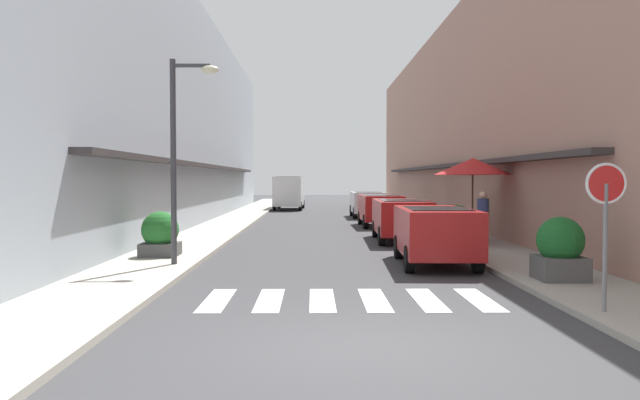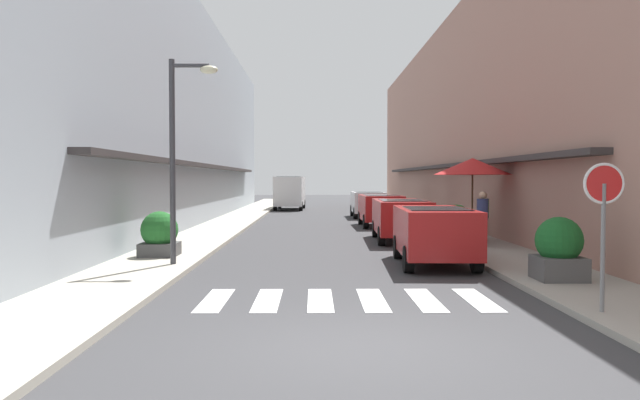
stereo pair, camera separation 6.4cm
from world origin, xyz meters
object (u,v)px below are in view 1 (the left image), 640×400
parked_car_near (435,229)px  delivery_van (289,190)px  planter_far (457,221)px  pedestrian_walking_near (483,218)px  pedestrian_walking_far (484,216)px  street_lamp (181,138)px  parked_car_distant (367,201)px  planter_corner (560,249)px  cafe_umbrella (473,167)px  parked_car_mid (401,215)px  planter_midblock (160,235)px  round_street_sign (606,198)px  parked_car_far (380,207)px

parked_car_near → delivery_van: 29.26m
planter_far → pedestrian_walking_near: pedestrian_walking_near is taller
pedestrian_walking_far → street_lamp: bearing=-128.3°
parked_car_near → pedestrian_walking_far: bearing=61.8°
parked_car_distant → delivery_van: 10.49m
planter_corner → pedestrian_walking_far: pedestrian_walking_far is taller
parked_car_distant → cafe_umbrella: cafe_umbrella is taller
parked_car_mid → pedestrian_walking_near: pedestrian_walking_near is taller
planter_midblock → pedestrian_walking_far: bearing=20.6°
parked_car_near → delivery_van: delivery_van is taller
cafe_umbrella → pedestrian_walking_far: size_ratio=1.69×
cafe_umbrella → pedestrian_walking_near: (-0.07, -1.50, -1.59)m
parked_car_distant → planter_far: 12.19m
round_street_sign → planter_corner: size_ratio=1.79×
parked_car_far → cafe_umbrella: cafe_umbrella is taller
delivery_van → parked_car_near: bearing=-80.6°
parked_car_distant → parked_car_far: bearing=-90.0°
cafe_umbrella → round_street_sign: bearing=-93.8°
street_lamp → parked_car_near: bearing=4.8°
parked_car_mid → pedestrian_walking_far: pedestrian_walking_far is taller
planter_midblock → parked_car_distant: bearing=68.6°
planter_corner → planter_far: (0.35, 10.59, -0.15)m
parked_car_mid → planter_corner: (1.98, -9.08, -0.17)m
parked_car_mid → planter_far: (2.33, 1.51, -0.32)m
parked_car_mid → pedestrian_walking_far: (2.56, -1.30, 0.06)m
parked_car_far → pedestrian_walking_far: bearing=-72.4°
parked_car_far → pedestrian_walking_near: (2.10, -9.60, 0.09)m
street_lamp → planter_corner: street_lamp is taller
delivery_van → street_lamp: bearing=-92.9°
parked_car_near → delivery_van: bearing=99.4°
parked_car_far → parked_car_distant: same height
pedestrian_walking_far → parked_car_near: bearing=-97.4°
parked_car_mid → cafe_umbrella: size_ratio=1.61×
pedestrian_walking_near → pedestrian_walking_far: bearing=81.4°
planter_corner → pedestrian_walking_near: 6.25m
street_lamp → parked_car_distant: bearing=72.6°
parked_car_mid → street_lamp: size_ratio=0.90×
parked_car_mid → pedestrian_walking_near: 3.53m
round_street_sign → planter_corner: (0.53, 3.06, -1.15)m
parked_car_far → cafe_umbrella: size_ratio=1.45×
parked_car_far → planter_midblock: 13.79m
planter_far → pedestrian_walking_near: bearing=-93.1°
parked_car_mid → parked_car_far: size_ratio=1.11×
parked_car_distant → planter_far: (2.33, -11.96, -0.32)m
planter_far → planter_corner: bearing=-91.9°
parked_car_near → parked_car_far: same height
parked_car_distant → planter_midblock: parked_car_distant is taller
planter_far → street_lamp: bearing=-136.8°
planter_corner → pedestrian_walking_far: 7.80m
pedestrian_walking_far → parked_car_distant: bearing=120.7°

